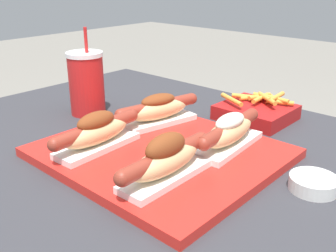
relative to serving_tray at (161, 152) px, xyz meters
The scene contains 8 objects.
serving_tray is the anchor object (origin of this frame).
hot_dog_0 0.13m from the serving_tray, 136.79° to the right, with size 0.07×0.22×0.07m.
hot_dog_1 0.13m from the serving_tray, 43.31° to the right, with size 0.06×0.22×0.08m.
hot_dog_2 0.14m from the serving_tray, 135.76° to the left, with size 0.09×0.21×0.07m.
hot_dog_3 0.14m from the serving_tray, 43.07° to the left, with size 0.07×0.22×0.07m.
sauce_bowl 0.28m from the serving_tray, 15.78° to the left, with size 0.08×0.08×0.02m.
drink_cup 0.32m from the serving_tray, 169.06° to the left, with size 0.09×0.09×0.22m.
fries_basket 0.31m from the serving_tray, 84.80° to the left, with size 0.17×0.15×0.06m.
Camera 1 is at (0.43, -0.50, 1.07)m, focal length 42.00 mm.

